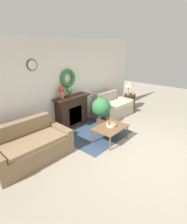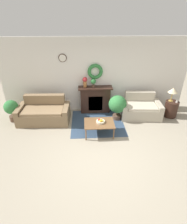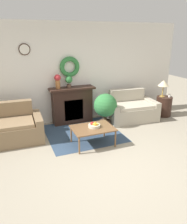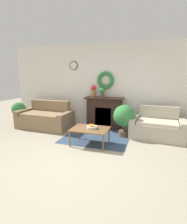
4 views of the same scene
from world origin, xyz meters
The scene contains 14 objects.
ground_plane centered at (0.00, 0.00, 0.00)m, with size 16.00×16.00×0.00m, color #9E937F.
floor_rug centered at (0.02, 1.73, 0.00)m, with size 1.80×1.76×0.01m.
wall_back centered at (0.00, 2.76, 1.36)m, with size 6.80×0.19×2.70m.
fireplace centered at (-0.01, 2.56, 0.51)m, with size 1.24×0.41×1.01m.
couch_left centered at (-1.84, 1.97, 0.31)m, with size 1.78×0.97×0.87m.
loveseat_right centered at (1.62, 2.12, 0.30)m, with size 1.48×0.98×0.84m.
coffee_table centered at (0.02, 1.07, 0.38)m, with size 0.92×0.66×0.42m.
fruit_bowl centered at (0.06, 1.08, 0.46)m, with size 0.27×0.27×0.12m.
side_table_by_loveseat centered at (2.74, 2.03, 0.30)m, with size 0.47×0.47×0.59m.
table_lamp centered at (2.68, 2.08, 0.99)m, with size 0.33×0.33×0.50m.
mug centered at (2.85, 1.95, 0.64)m, with size 0.08×0.08×0.10m.
vase_on_mantel_left centered at (-0.38, 2.56, 1.23)m, with size 0.17×0.17×0.37m.
potted_plant_on_mantel centered at (-0.08, 2.54, 1.21)m, with size 0.20×0.20×0.32m.
potted_plant_floor_by_loveseat centered at (0.73, 1.95, 0.56)m, with size 0.62×0.62×0.90m.
Camera 3 is at (-1.63, -3.05, 2.34)m, focal length 35.00 mm.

